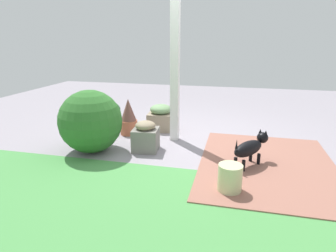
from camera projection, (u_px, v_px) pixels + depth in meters
name	position (u px, v px, depth m)	size (l,w,h in m)	color
ground_plane	(191.00, 143.00, 4.83)	(12.00, 12.00, 0.00)	gray
brick_path	(267.00, 165.00, 4.00)	(1.80, 2.40, 0.02)	#996253
lawn_patch	(86.00, 224.00, 2.73)	(5.20, 2.80, 0.01)	#4C944A
porch_pillar	(175.00, 68.00, 4.68)	(0.13, 0.13, 2.42)	white
stone_planter_nearest	(161.00, 117.00, 5.49)	(0.50, 0.47, 0.49)	gray
stone_planter_mid	(146.00, 137.00, 4.48)	(0.41, 0.41, 0.47)	gray
round_shrub	(91.00, 121.00, 4.37)	(0.95, 0.95, 0.95)	#2E6A29
terracotta_pot_broad	(107.00, 112.00, 5.62)	(0.52, 0.52, 0.51)	#BD6F48
terracotta_pot_spiky	(129.00, 118.00, 5.21)	(0.31, 0.31, 0.65)	#BA6042
dog	(250.00, 147.00, 3.90)	(0.51, 0.61, 0.47)	black
ceramic_urn	(230.00, 178.00, 3.27)	(0.27, 0.27, 0.33)	beige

